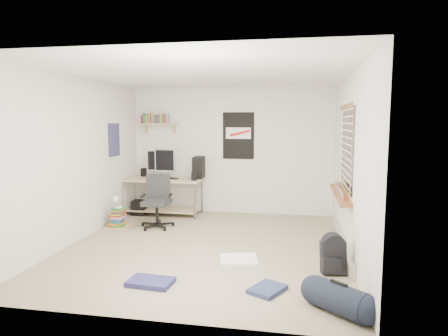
% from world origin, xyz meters
% --- Properties ---
extents(floor, '(4.00, 4.50, 0.01)m').
position_xyz_m(floor, '(0.00, 0.00, -0.01)').
color(floor, gray).
rests_on(floor, ground).
extents(ceiling, '(4.00, 4.50, 0.01)m').
position_xyz_m(ceiling, '(0.00, 0.00, 2.50)').
color(ceiling, white).
rests_on(ceiling, ground).
extents(back_wall, '(4.00, 0.01, 2.50)m').
position_xyz_m(back_wall, '(0.00, 2.25, 1.25)').
color(back_wall, silver).
rests_on(back_wall, ground).
extents(left_wall, '(0.01, 4.50, 2.50)m').
position_xyz_m(left_wall, '(-2.00, 0.00, 1.25)').
color(left_wall, silver).
rests_on(left_wall, ground).
extents(right_wall, '(0.01, 4.50, 2.50)m').
position_xyz_m(right_wall, '(2.00, 0.00, 1.25)').
color(right_wall, silver).
rests_on(right_wall, ground).
extents(desk, '(1.62, 0.82, 0.72)m').
position_xyz_m(desk, '(-1.29, 1.81, 0.36)').
color(desk, '#C9AF8B').
rests_on(desk, floor).
extents(monitor_left, '(0.40, 0.18, 0.42)m').
position_xyz_m(monitor_left, '(-1.45, 2.00, 0.93)').
color(monitor_left, '#939397').
rests_on(monitor_left, desk).
extents(monitor_right, '(0.42, 0.13, 0.46)m').
position_xyz_m(monitor_right, '(-1.27, 1.92, 0.94)').
color(monitor_right, '#A1A1A6').
rests_on(monitor_right, desk).
extents(pc_tower, '(0.22, 0.42, 0.43)m').
position_xyz_m(pc_tower, '(-0.60, 2.00, 0.93)').
color(pc_tower, black).
rests_on(pc_tower, desk).
extents(keyboard, '(0.40, 0.27, 0.02)m').
position_xyz_m(keyboard, '(-1.14, 1.81, 0.73)').
color(keyboard, black).
rests_on(keyboard, desk).
extents(speaker_left, '(0.12, 0.12, 0.18)m').
position_xyz_m(speaker_left, '(-1.75, 2.00, 0.80)').
color(speaker_left, black).
rests_on(speaker_left, desk).
extents(speaker_right, '(0.09, 0.09, 0.18)m').
position_xyz_m(speaker_right, '(-0.60, 1.64, 0.81)').
color(speaker_right, black).
rests_on(speaker_right, desk).
extents(office_chair, '(0.70, 0.70, 0.92)m').
position_xyz_m(office_chair, '(-1.07, 0.87, 0.49)').
color(office_chair, '#252628').
rests_on(office_chair, floor).
extents(wall_shelf, '(0.80, 0.22, 0.24)m').
position_xyz_m(wall_shelf, '(-1.45, 2.14, 1.78)').
color(wall_shelf, tan).
rests_on(wall_shelf, back_wall).
extents(poster_back_wall, '(0.62, 0.03, 0.92)m').
position_xyz_m(poster_back_wall, '(0.15, 2.23, 1.55)').
color(poster_back_wall, black).
rests_on(poster_back_wall, back_wall).
extents(poster_left_wall, '(0.02, 0.42, 0.60)m').
position_xyz_m(poster_left_wall, '(-1.99, 1.20, 1.50)').
color(poster_left_wall, navy).
rests_on(poster_left_wall, left_wall).
extents(window, '(0.10, 1.50, 1.26)m').
position_xyz_m(window, '(1.95, 0.30, 1.45)').
color(window, brown).
rests_on(window, right_wall).
extents(baseboard_heater, '(0.08, 2.50, 0.18)m').
position_xyz_m(baseboard_heater, '(1.96, 0.30, 0.09)').
color(baseboard_heater, '#B7B2A8').
rests_on(baseboard_heater, floor).
extents(backpack, '(0.32, 0.27, 0.38)m').
position_xyz_m(backpack, '(1.75, -0.76, 0.20)').
color(backpack, black).
rests_on(backpack, floor).
extents(duffel_bag, '(0.41, 0.41, 0.57)m').
position_xyz_m(duffel_bag, '(1.72, -1.79, 0.14)').
color(duffel_bag, black).
rests_on(duffel_bag, floor).
extents(tshirt, '(0.56, 0.50, 0.04)m').
position_xyz_m(tshirt, '(0.56, -0.53, 0.02)').
color(tshirt, white).
rests_on(tshirt, floor).
extents(jeans_a, '(0.53, 0.36, 0.05)m').
position_xyz_m(jeans_a, '(-0.31, -1.47, 0.03)').
color(jeans_a, navy).
rests_on(jeans_a, floor).
extents(jeans_b, '(0.45, 0.49, 0.05)m').
position_xyz_m(jeans_b, '(1.01, -1.42, 0.03)').
color(jeans_b, navy).
rests_on(jeans_b, floor).
extents(book_stack, '(0.49, 0.41, 0.31)m').
position_xyz_m(book_stack, '(-1.75, 0.78, 0.15)').
color(book_stack, brown).
rests_on(book_stack, floor).
extents(desk_lamp, '(0.14, 0.21, 0.20)m').
position_xyz_m(desk_lamp, '(-1.73, 0.76, 0.38)').
color(desk_lamp, silver).
rests_on(desk_lamp, book_stack).
extents(subwoofer, '(0.27, 0.27, 0.29)m').
position_xyz_m(subwoofer, '(-1.75, 1.72, 0.14)').
color(subwoofer, black).
rests_on(subwoofer, floor).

